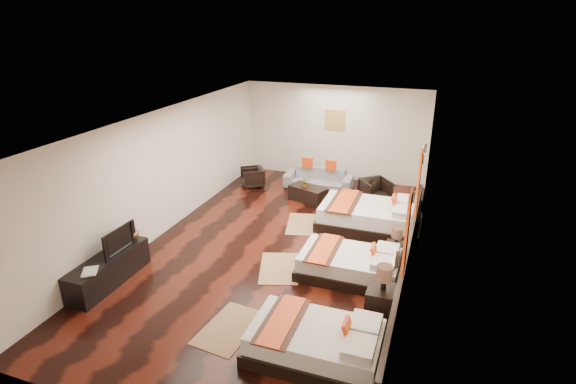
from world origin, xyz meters
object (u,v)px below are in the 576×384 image
at_px(coffee_table, 308,194).
at_px(table_plant, 305,182).
at_px(tv_console, 109,270).
at_px(bed_near, 317,342).
at_px(bed_mid, 351,264).
at_px(armchair_right, 375,191).
at_px(armchair_left, 252,177).
at_px(figurine, 129,232).
at_px(tv, 116,239).
at_px(sofa, 319,178).
at_px(book, 82,273).
at_px(bed_far, 371,216).
at_px(nightstand_b, 395,252).
at_px(nightstand_a, 382,300).

distance_m(coffee_table, table_plant, 0.34).
relative_size(tv_console, table_plant, 6.77).
height_order(bed_near, bed_mid, bed_near).
height_order(bed_near, armchair_right, bed_near).
relative_size(bed_mid, armchair_left, 3.07).
relative_size(figurine, table_plant, 1.38).
relative_size(tv, sofa, 0.44).
height_order(tv_console, sofa, sofa).
bearing_deg(book, coffee_table, 67.67).
relative_size(bed_far, armchair_right, 3.31).
bearing_deg(armchair_right, nightstand_b, -113.09).
bearing_deg(armchair_right, sofa, 122.52).
bearing_deg(sofa, bed_far, -50.96).
height_order(bed_far, nightstand_b, bed_far).
distance_m(bed_far, nightstand_a, 3.39).
height_order(tv, sofa, tv).
bearing_deg(nightstand_b, tv_console, -153.52).
bearing_deg(tv, bed_mid, -69.48).
distance_m(tv_console, sofa, 6.53).
distance_m(bed_far, sofa, 2.86).
height_order(bed_near, sofa, bed_near).
relative_size(nightstand_b, book, 2.39).
distance_m(bed_near, tv_console, 4.24).
relative_size(bed_mid, coffee_table, 1.92).
distance_m(bed_near, bed_mid, 2.32).
height_order(bed_near, nightstand_b, nightstand_b).
height_order(bed_far, figurine, figurine).
bearing_deg(tv_console, coffee_table, 65.29).
height_order(bed_mid, armchair_right, bed_mid).
xyz_separation_m(bed_far, nightstand_a, (0.75, -3.31, 0.04)).
height_order(tv_console, book, book).
xyz_separation_m(nightstand_b, book, (-4.95, -3.07, 0.29)).
xyz_separation_m(tv, armchair_right, (3.99, 5.29, -0.47)).
relative_size(bed_near, table_plant, 7.38).
xyz_separation_m(nightstand_b, armchair_left, (-4.46, 3.07, 0.01)).
bearing_deg(sofa, bed_near, -76.41).
xyz_separation_m(book, coffee_table, (2.32, 5.65, -0.37)).
bearing_deg(bed_near, figurine, 163.13).
distance_m(nightstand_a, armchair_right, 4.99).
bearing_deg(tv, table_plant, -23.89).
xyz_separation_m(nightstand_a, figurine, (-4.95, 0.04, 0.39)).
relative_size(tv, table_plant, 3.18).
distance_m(bed_far, tv, 5.58).
bearing_deg(book, sofa, 70.89).
bearing_deg(sofa, armchair_left, -165.07).
distance_m(book, armchair_left, 6.17).
bearing_deg(sofa, nightstand_a, -66.39).
height_order(armchair_left, armchair_right, armchair_right).
relative_size(tv, coffee_table, 0.85).
bearing_deg(figurine, nightstand_a, -0.49).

